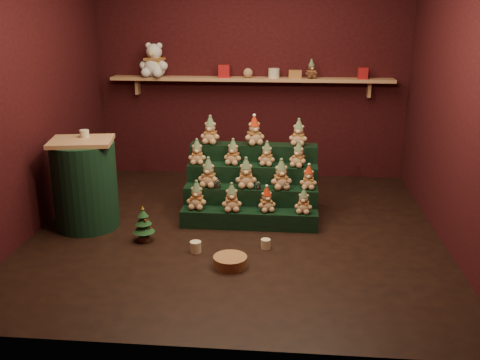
# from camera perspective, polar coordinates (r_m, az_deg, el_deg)

# --- Properties ---
(ground) EXTENTS (4.00, 4.00, 0.00)m
(ground) POSITION_cam_1_polar(r_m,az_deg,el_deg) (5.44, -0.38, -5.39)
(ground) COLOR black
(ground) RESTS_ON ground
(back_wall) EXTENTS (4.00, 0.10, 2.80)m
(back_wall) POSITION_cam_1_polar(r_m,az_deg,el_deg) (7.09, 1.27, 11.68)
(back_wall) COLOR black
(back_wall) RESTS_ON ground
(front_wall) EXTENTS (4.00, 0.10, 2.80)m
(front_wall) POSITION_cam_1_polar(r_m,az_deg,el_deg) (3.06, -4.23, 4.04)
(front_wall) COLOR black
(front_wall) RESTS_ON ground
(left_wall) EXTENTS (0.10, 4.00, 2.80)m
(left_wall) POSITION_cam_1_polar(r_m,az_deg,el_deg) (5.64, -21.87, 8.99)
(left_wall) COLOR black
(left_wall) RESTS_ON ground
(right_wall) EXTENTS (0.10, 4.00, 2.80)m
(right_wall) POSITION_cam_1_polar(r_m,az_deg,el_deg) (5.27, 22.62, 8.39)
(right_wall) COLOR black
(right_wall) RESTS_ON ground
(back_shelf) EXTENTS (3.60, 0.26, 0.24)m
(back_shelf) POSITION_cam_1_polar(r_m,az_deg,el_deg) (6.93, 1.16, 10.66)
(back_shelf) COLOR tan
(back_shelf) RESTS_ON ground
(riser_tier_front) EXTENTS (1.40, 0.22, 0.18)m
(riser_tier_front) POSITION_cam_1_polar(r_m,az_deg,el_deg) (5.49, 0.96, -4.17)
(riser_tier_front) COLOR black
(riser_tier_front) RESTS_ON ground
(riser_tier_midfront) EXTENTS (1.40, 0.22, 0.36)m
(riser_tier_midfront) POSITION_cam_1_polar(r_m,az_deg,el_deg) (5.66, 1.14, -2.50)
(riser_tier_midfront) COLOR black
(riser_tier_midfront) RESTS_ON ground
(riser_tier_midback) EXTENTS (1.40, 0.22, 0.54)m
(riser_tier_midback) POSITION_cam_1_polar(r_m,az_deg,el_deg) (5.84, 1.30, -0.94)
(riser_tier_midback) COLOR black
(riser_tier_midback) RESTS_ON ground
(riser_tier_back) EXTENTS (1.40, 0.22, 0.72)m
(riser_tier_back) POSITION_cam_1_polar(r_m,az_deg,el_deg) (6.02, 1.46, 0.53)
(riser_tier_back) COLOR black
(riser_tier_back) RESTS_ON ground
(teddy_0) EXTENTS (0.22, 0.20, 0.29)m
(teddy_0) POSITION_cam_1_polar(r_m,az_deg,el_deg) (5.48, -4.64, -1.62)
(teddy_0) COLOR tan
(teddy_0) RESTS_ON riser_tier_front
(teddy_1) EXTENTS (0.23, 0.21, 0.28)m
(teddy_1) POSITION_cam_1_polar(r_m,az_deg,el_deg) (5.41, -0.90, -1.87)
(teddy_1) COLOR tan
(teddy_1) RESTS_ON riser_tier_front
(teddy_2) EXTENTS (0.23, 0.22, 0.26)m
(teddy_2) POSITION_cam_1_polar(r_m,az_deg,el_deg) (5.40, 2.85, -2.05)
(teddy_2) COLOR tan
(teddy_2) RESTS_ON riser_tier_front
(teddy_3) EXTENTS (0.20, 0.19, 0.25)m
(teddy_3) POSITION_cam_1_polar(r_m,az_deg,el_deg) (5.39, 6.81, -2.24)
(teddy_3) COLOR tan
(teddy_3) RESTS_ON riser_tier_front
(teddy_4) EXTENTS (0.25, 0.23, 0.30)m
(teddy_4) POSITION_cam_1_polar(r_m,az_deg,el_deg) (5.59, -3.39, 0.80)
(teddy_4) COLOR tan
(teddy_4) RESTS_ON riser_tier_midfront
(teddy_5) EXTENTS (0.24, 0.22, 0.31)m
(teddy_5) POSITION_cam_1_polar(r_m,az_deg,el_deg) (5.56, 0.64, 0.76)
(teddy_5) COLOR tan
(teddy_5) RESTS_ON riser_tier_midfront
(teddy_6) EXTENTS (0.26, 0.25, 0.31)m
(teddy_6) POSITION_cam_1_polar(r_m,az_deg,el_deg) (5.53, 4.40, 0.61)
(teddy_6) COLOR tan
(teddy_6) RESTS_ON riser_tier_midfront
(teddy_7) EXTENTS (0.19, 0.17, 0.25)m
(teddy_7) POSITION_cam_1_polar(r_m,az_deg,el_deg) (5.57, 7.33, 0.31)
(teddy_7) COLOR tan
(teddy_7) RESTS_ON riser_tier_midfront
(teddy_8) EXTENTS (0.21, 0.19, 0.27)m
(teddy_8) POSITION_cam_1_polar(r_m,az_deg,el_deg) (5.79, -4.61, 3.01)
(teddy_8) COLOR tan
(teddy_8) RESTS_ON riser_tier_midback
(teddy_9) EXTENTS (0.23, 0.22, 0.27)m
(teddy_9) POSITION_cam_1_polar(r_m,az_deg,el_deg) (5.75, -0.74, 3.01)
(teddy_9) COLOR tan
(teddy_9) RESTS_ON riser_tier_midback
(teddy_10) EXTENTS (0.21, 0.19, 0.25)m
(teddy_10) POSITION_cam_1_polar(r_m,az_deg,el_deg) (5.72, 2.89, 2.82)
(teddy_10) COLOR tan
(teddy_10) RESTS_ON riser_tier_midback
(teddy_11) EXTENTS (0.25, 0.24, 0.27)m
(teddy_11) POSITION_cam_1_polar(r_m,az_deg,el_deg) (5.70, 6.26, 2.72)
(teddy_11) COLOR tan
(teddy_11) RESTS_ON riser_tier_midback
(teddy_12) EXTENTS (0.24, 0.22, 0.30)m
(teddy_12) POSITION_cam_1_polar(r_m,az_deg,el_deg) (5.92, -3.18, 5.34)
(teddy_12) COLOR tan
(teddy_12) RESTS_ON riser_tier_back
(teddy_13) EXTENTS (0.28, 0.27, 0.31)m
(teddy_13) POSITION_cam_1_polar(r_m,az_deg,el_deg) (5.87, 1.52, 5.29)
(teddy_13) COLOR tan
(teddy_13) RESTS_ON riser_tier_back
(teddy_14) EXTENTS (0.23, 0.22, 0.28)m
(teddy_14) POSITION_cam_1_polar(r_m,az_deg,el_deg) (5.88, 6.27, 5.07)
(teddy_14) COLOR tan
(teddy_14) RESTS_ON riser_tier_back
(snow_globe_a) EXTENTS (0.07, 0.07, 0.10)m
(snow_globe_a) POSITION_cam_1_polar(r_m,az_deg,el_deg) (5.56, -2.42, -0.38)
(snow_globe_a) COLOR black
(snow_globe_a) RESTS_ON riser_tier_midfront
(snow_globe_b) EXTENTS (0.06, 0.06, 0.09)m
(snow_globe_b) POSITION_cam_1_polar(r_m,az_deg,el_deg) (5.52, 1.94, -0.56)
(snow_globe_b) COLOR black
(snow_globe_b) RESTS_ON riser_tier_midfront
(snow_globe_c) EXTENTS (0.07, 0.07, 0.09)m
(snow_globe_c) POSITION_cam_1_polar(r_m,az_deg,el_deg) (5.52, 4.90, -0.61)
(snow_globe_c) COLOR black
(snow_globe_c) RESTS_ON riser_tier_midfront
(side_table) EXTENTS (0.68, 0.64, 0.92)m
(side_table) POSITION_cam_1_polar(r_m,az_deg,el_deg) (5.61, -16.20, -0.44)
(side_table) COLOR tan
(side_table) RESTS_ON ground
(table_ornament) EXTENTS (0.09, 0.09, 0.07)m
(table_ornament) POSITION_cam_1_polar(r_m,az_deg,el_deg) (5.58, -16.26, 4.78)
(table_ornament) COLOR beige
(table_ornament) RESTS_ON side_table
(mini_christmas_tree) EXTENTS (0.21, 0.21, 0.36)m
(mini_christmas_tree) POSITION_cam_1_polar(r_m,az_deg,el_deg) (5.21, -10.26, -4.65)
(mini_christmas_tree) COLOR #462D19
(mini_christmas_tree) RESTS_ON ground
(mug_left) EXTENTS (0.10, 0.10, 0.10)m
(mug_left) POSITION_cam_1_polar(r_m,az_deg,el_deg) (4.96, -4.75, -7.13)
(mug_left) COLOR beige
(mug_left) RESTS_ON ground
(mug_right) EXTENTS (0.09, 0.09, 0.09)m
(mug_right) POSITION_cam_1_polar(r_m,az_deg,el_deg) (5.03, 2.75, -6.82)
(mug_right) COLOR beige
(mug_right) RESTS_ON ground
(wicker_basket) EXTENTS (0.36, 0.36, 0.09)m
(wicker_basket) POSITION_cam_1_polar(r_m,az_deg,el_deg) (4.68, -1.06, -8.68)
(wicker_basket) COLOR #95633C
(wicker_basket) RESTS_ON ground
(white_bear) EXTENTS (0.44, 0.41, 0.54)m
(white_bear) POSITION_cam_1_polar(r_m,az_deg,el_deg) (7.06, -9.13, 12.98)
(white_bear) COLOR silver
(white_bear) RESTS_ON back_shelf
(brown_bear) EXTENTS (0.20, 0.19, 0.23)m
(brown_bear) POSITION_cam_1_polar(r_m,az_deg,el_deg) (6.86, 7.61, 11.63)
(brown_bear) COLOR #512E1B
(brown_bear) RESTS_ON back_shelf
(gift_tin_red_a) EXTENTS (0.14, 0.14, 0.16)m
(gift_tin_red_a) POSITION_cam_1_polar(r_m,az_deg,el_deg) (6.92, -1.67, 11.54)
(gift_tin_red_a) COLOR #B41B1F
(gift_tin_red_a) RESTS_ON back_shelf
(gift_tin_cream) EXTENTS (0.14, 0.14, 0.12)m
(gift_tin_cream) POSITION_cam_1_polar(r_m,az_deg,el_deg) (6.88, 3.64, 11.30)
(gift_tin_cream) COLOR beige
(gift_tin_cream) RESTS_ON back_shelf
(gift_tin_red_b) EXTENTS (0.12, 0.12, 0.14)m
(gift_tin_red_b) POSITION_cam_1_polar(r_m,az_deg,el_deg) (6.93, 12.95, 11.04)
(gift_tin_red_b) COLOR #B41B1F
(gift_tin_red_b) RESTS_ON back_shelf
(shelf_plush_ball) EXTENTS (0.12, 0.12, 0.12)m
(shelf_plush_ball) POSITION_cam_1_polar(r_m,az_deg,el_deg) (6.90, 0.85, 11.35)
(shelf_plush_ball) COLOR tan
(shelf_plush_ball) RESTS_ON back_shelf
(scarf_gift_box) EXTENTS (0.16, 0.10, 0.10)m
(scarf_gift_box) POSITION_cam_1_polar(r_m,az_deg,el_deg) (6.88, 5.90, 11.16)
(scarf_gift_box) COLOR #D84F1E
(scarf_gift_box) RESTS_ON back_shelf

